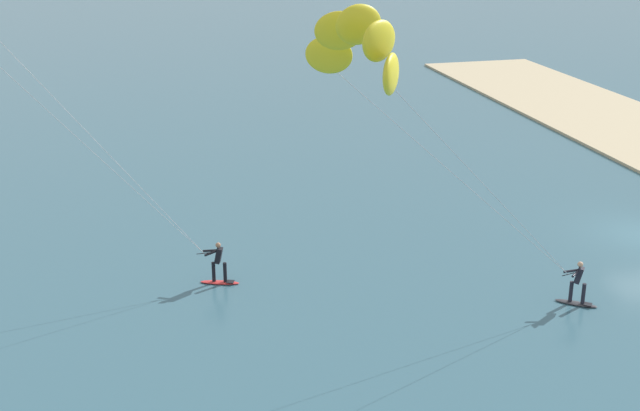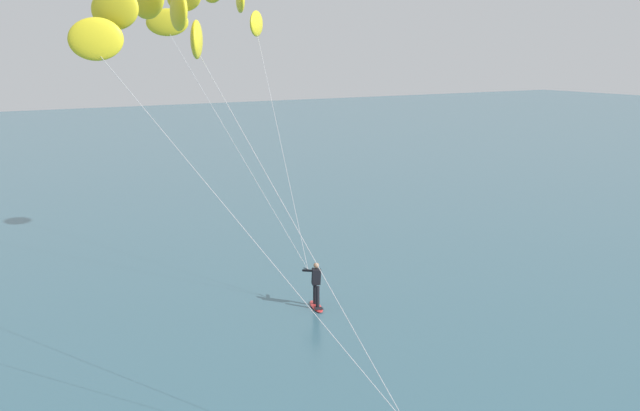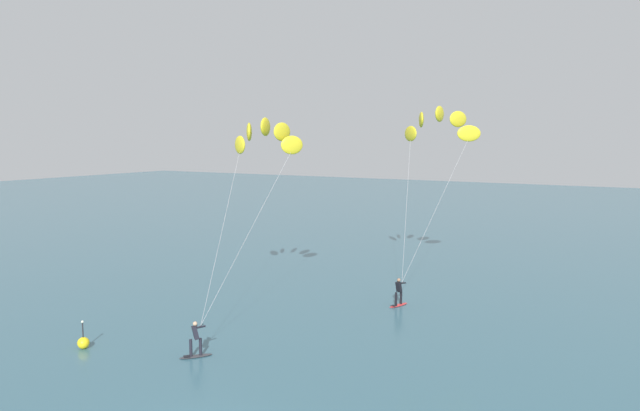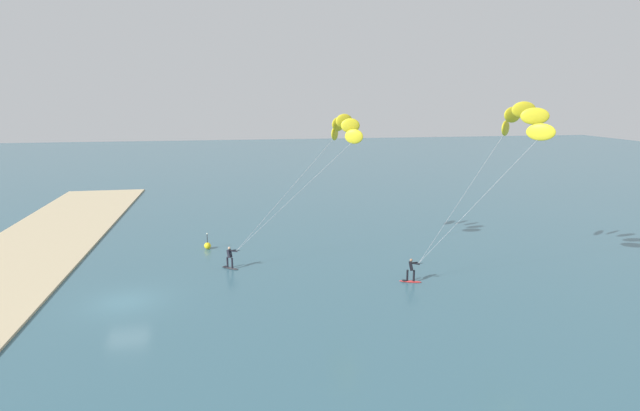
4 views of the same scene
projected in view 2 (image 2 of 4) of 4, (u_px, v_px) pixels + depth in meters
kitesurfer_nearshore at (216, 17)px, 35.39m from camera, size 5.64×9.31×12.21m
kitesurfer_mid_water at (159, 37)px, 22.81m from camera, size 5.26×10.91×11.21m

